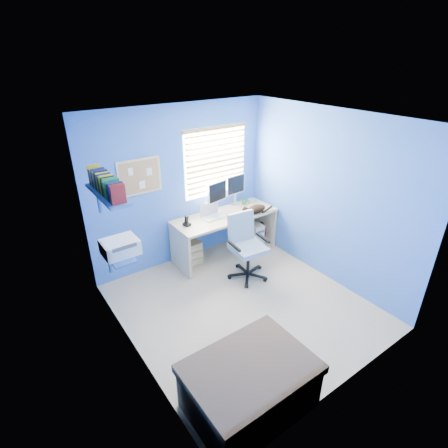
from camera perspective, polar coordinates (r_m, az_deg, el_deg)
floor at (r=4.94m, az=3.02°, el=-13.16°), size 3.00×3.20×0.00m
ceiling at (r=3.86m, az=3.93°, el=16.72°), size 3.00×3.20×0.00m
wall_back at (r=5.49m, az=-7.07°, el=6.02°), size 3.00×0.01×2.50m
wall_front at (r=3.35m, az=20.95°, el=-10.13°), size 3.00×0.01×2.50m
wall_left at (r=3.63m, az=-15.59°, el=-6.25°), size 0.01×3.20×2.50m
wall_right at (r=5.25m, az=16.38°, el=4.16°), size 0.01×3.20×2.50m
desk at (r=5.87m, az=0.17°, el=-1.78°), size 1.76×0.65×0.74m
laptop at (r=5.57m, az=-1.86°, el=2.08°), size 0.34×0.27×0.22m
monitor_left at (r=5.69m, az=-1.22°, el=4.39°), size 0.42×0.19×0.54m
monitor_right at (r=6.01m, az=1.79°, el=5.62°), size 0.41×0.16×0.54m
phone at (r=5.36m, az=-6.13°, el=0.58°), size 0.11×0.13×0.17m
mug at (r=6.10m, az=3.35°, el=3.67°), size 0.10×0.09×0.10m
cd_spindle at (r=6.19m, az=4.54°, el=3.82°), size 0.13×0.13×0.07m
cat at (r=5.78m, az=5.28°, el=2.44°), size 0.40×0.30×0.13m
tower_pc at (r=6.24m, az=4.69°, el=-1.56°), size 0.22×0.45×0.45m
drawer_boxes at (r=5.72m, az=-5.68°, el=-4.72°), size 0.35×0.28×0.41m
yellow_book at (r=6.08m, az=4.84°, el=-3.52°), size 0.03×0.17×0.24m
backpack at (r=6.43m, az=6.11°, el=-1.15°), size 0.34×0.27×0.37m
bed_corner at (r=3.69m, az=4.15°, el=-24.86°), size 1.14×0.81×0.55m
office_chair at (r=5.33m, az=3.68°, el=-4.96°), size 0.64×0.64×1.00m
window_blinds at (r=5.69m, az=-1.27°, el=10.13°), size 1.15×0.05×1.10m
corkboard at (r=5.12m, az=-13.57°, el=7.51°), size 0.64×0.02×0.52m
wall_shelves at (r=4.22m, az=-17.73°, el=1.10°), size 0.42×0.90×1.05m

